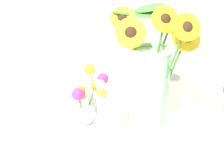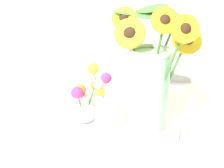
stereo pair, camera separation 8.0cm
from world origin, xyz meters
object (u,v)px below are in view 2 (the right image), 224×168
Objects in this scene: mason_jar_sunflowers at (150,79)px; vase_small_center at (106,111)px; serving_tray at (112,124)px; vase_small_back at (97,90)px; vase_bulb_right at (84,106)px.

vase_small_center is at bearing -166.13° from mason_jar_sunflowers.
vase_small_back is (-0.06, 0.10, 0.07)m from serving_tray.
serving_tray is 0.11m from vase_bulb_right.
vase_small_center is (-0.13, -0.03, -0.09)m from mason_jar_sunflowers.
vase_small_back is (-0.04, 0.15, -0.00)m from vase_small_center.
mason_jar_sunflowers is at bearing -2.93° from vase_bulb_right.
vase_bulb_right is at bearing 150.57° from vase_small_center.
vase_small_back is (0.03, 0.11, 0.01)m from vase_bulb_right.
vase_small_back reaches higher than serving_tray.
vase_small_center is 1.15× the size of vase_bulb_right.
mason_jar_sunflowers is 2.34× the size of vase_small_back.
vase_bulb_right is 0.12m from vase_small_back.
mason_jar_sunflowers is 2.59× the size of vase_bulb_right.
vase_small_back is at bearing 118.59° from serving_tray.
serving_tray is 0.14m from vase_small_back.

